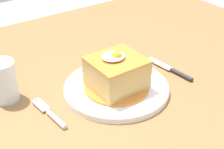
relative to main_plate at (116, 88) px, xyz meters
The scene contains 6 objects.
dining_table 0.11m from the main_plate, 79.80° to the left, with size 1.45×1.07×0.77m.
main_plate is the anchor object (origin of this frame).
sandwich_meal 0.04m from the main_plate, 122.06° to the left, with size 0.17×0.17×0.11m.
fork 0.19m from the main_plate, behind, with size 0.03×0.14×0.01m.
knife 0.19m from the main_plate, ahead, with size 0.03×0.17×0.01m.
drinking_glass 0.28m from the main_plate, 151.52° to the left, with size 0.07×0.07×0.10m.
Camera 1 is at (-0.44, -0.63, 1.27)m, focal length 53.40 mm.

